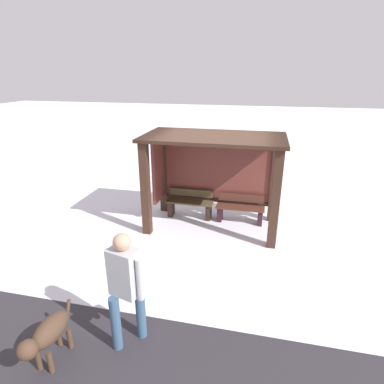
# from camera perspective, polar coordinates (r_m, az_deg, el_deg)

# --- Properties ---
(ground_plane) EXTENTS (60.00, 60.00, 0.00)m
(ground_plane) POSITION_cam_1_polar(r_m,az_deg,el_deg) (8.04, 3.56, -6.10)
(ground_plane) COLOR white
(bus_shelter) EXTENTS (3.24, 1.72, 2.29)m
(bus_shelter) POSITION_cam_1_polar(r_m,az_deg,el_deg) (7.69, 3.24, 5.17)
(bus_shelter) COLOR #382318
(bus_shelter) RESTS_ON ground
(bench_left_inside) EXTENTS (1.22, 0.36, 0.73)m
(bench_left_inside) POSITION_cam_1_polar(r_m,az_deg,el_deg) (8.38, -0.39, -2.29)
(bench_left_inside) COLOR #483C24
(bench_left_inside) RESTS_ON ground
(bench_center_inside) EXTENTS (1.22, 0.37, 0.70)m
(bench_center_inside) POSITION_cam_1_polar(r_m,az_deg,el_deg) (8.21, 8.66, -3.21)
(bench_center_inside) COLOR #502B20
(bench_center_inside) RESTS_ON ground
(person_walking) EXTENTS (0.59, 0.45, 1.75)m
(person_walking) POSITION_cam_1_polar(r_m,az_deg,el_deg) (4.47, -11.92, -15.65)
(person_walking) COLOR #B1B5B9
(person_walking) RESTS_ON ground
(dog) EXTENTS (0.32, 0.96, 0.69)m
(dog) POSITION_cam_1_polar(r_m,az_deg,el_deg) (4.84, -24.61, -22.27)
(dog) COLOR #493325
(dog) RESTS_ON ground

